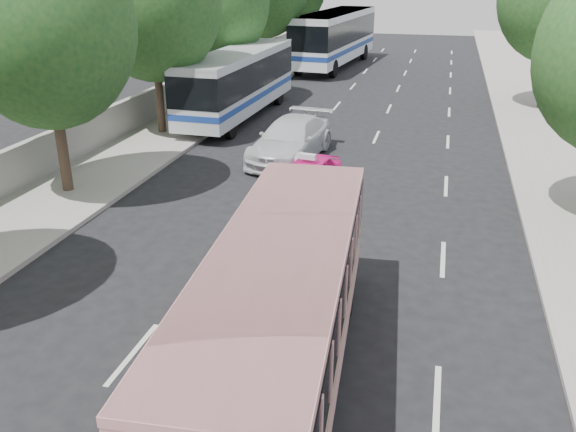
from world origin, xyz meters
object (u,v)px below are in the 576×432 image
(tour_coach_front, at_px, (238,78))
(tour_coach_rear, at_px, (335,34))
(white_pickup, at_px, (291,140))
(pink_taxi, at_px, (307,178))
(pink_bus, at_px, (281,301))

(tour_coach_front, xyz_separation_m, tour_coach_rear, (1.80, 17.56, 0.40))
(white_pickup, relative_size, tour_coach_front, 0.49)
(white_pickup, bearing_deg, pink_taxi, -62.16)
(pink_taxi, relative_size, tour_coach_rear, 0.29)
(tour_coach_front, bearing_deg, tour_coach_rear, 86.03)
(white_pickup, height_order, tour_coach_front, tour_coach_front)
(pink_bus, relative_size, tour_coach_rear, 0.68)
(white_pickup, bearing_deg, pink_bus, -70.38)
(pink_taxi, xyz_separation_m, tour_coach_rear, (-4.10, 27.88, 1.75))
(pink_bus, xyz_separation_m, white_pickup, (-3.30, 13.97, -1.01))
(pink_bus, xyz_separation_m, tour_coach_front, (-7.60, 20.24, 0.20))
(pink_taxi, bearing_deg, tour_coach_rear, 104.95)
(pink_bus, bearing_deg, white_pickup, 99.14)
(tour_coach_front, relative_size, tour_coach_rear, 0.83)
(pink_bus, height_order, white_pickup, pink_bus)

